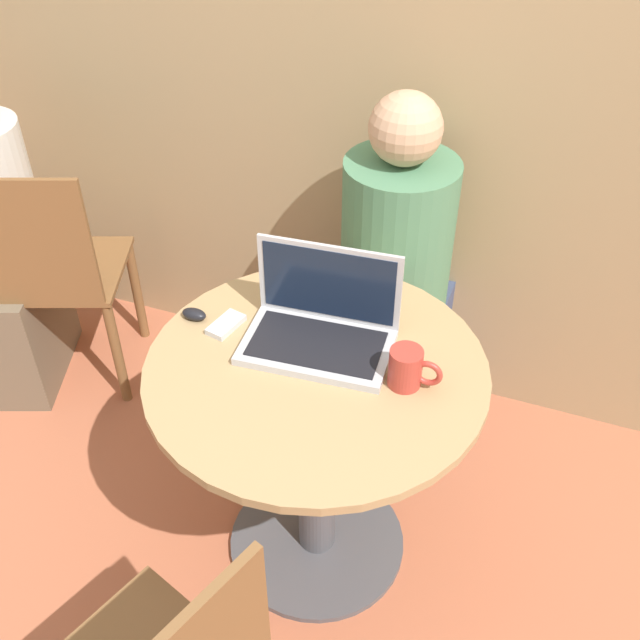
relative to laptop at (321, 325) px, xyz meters
name	(u,v)px	position (x,y,z in m)	size (l,w,h in m)	color
ground_plane	(317,542)	(0.02, -0.09, -0.78)	(12.00, 12.00, 0.00)	#B26042
back_wall	(426,17)	(0.02, 0.76, 0.52)	(7.00, 0.05, 2.60)	tan
round_table	(316,429)	(0.02, -0.09, -0.28)	(0.84, 0.84, 0.73)	#4C4C51
laptop	(321,325)	(0.00, 0.00, 0.00)	(0.38, 0.25, 0.24)	#B7B7BC
cell_phone	(226,325)	(-0.25, -0.04, -0.04)	(0.07, 0.11, 0.02)	silver
computer_mouse	(194,314)	(-0.34, -0.04, -0.04)	(0.07, 0.04, 0.03)	black
coffee_cup	(408,368)	(0.24, -0.07, 0.00)	(0.13, 0.08, 0.10)	#B2382D
person_seated	(398,290)	(0.05, 0.58, -0.29)	(0.34, 0.52, 1.18)	#3D4766
chair_background	(59,277)	(-1.05, 0.27, -0.31)	(0.52, 0.52, 0.91)	brown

